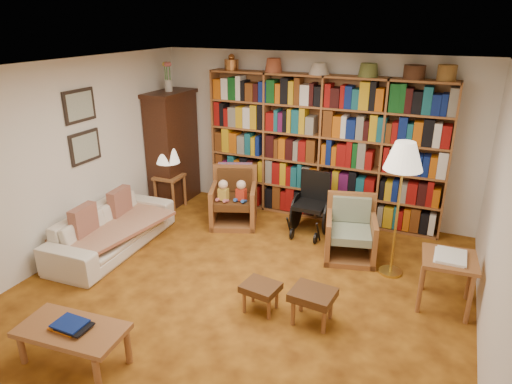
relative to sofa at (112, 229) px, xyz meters
The scene contains 23 objects.
floor 2.08m from the sofa, ahead, with size 5.00×5.00×0.00m, color #B66E1C.
ceiling 3.02m from the sofa, ahead, with size 5.00×5.00×0.00m, color silver.
wall_back 3.26m from the sofa, 48.85° to the left, with size 5.00×5.00×0.00m, color white.
wall_front 3.49m from the sofa, 52.32° to the right, with size 5.00×5.00×0.00m, color white.
wall_left 1.07m from the sofa, 161.08° to the right, with size 5.00×5.00×0.00m, color white.
wall_right 4.65m from the sofa, ahead, with size 5.00×5.00×0.00m, color white.
bookshelf 3.25m from the sofa, 44.02° to the left, with size 3.60×0.30×2.42m.
curio_cabinet 1.97m from the sofa, 96.34° to the left, with size 0.50×0.95×2.40m.
framed_pictures 1.41m from the sofa, 161.20° to the left, with size 0.03×0.52×0.97m.
sofa is the anchor object (origin of this frame).
sofa_throw 0.05m from the sofa, ahead, with size 0.82×1.54×0.04m, color beige.
cushion_left 0.41m from the sofa, 110.38° to the left, with size 0.13×0.41×0.41m, color maroon.
cushion_right 0.41m from the sofa, 110.38° to the right, with size 0.13×0.41×0.41m, color maroon.
side_table_lamp 1.54m from the sofa, 93.73° to the left, with size 0.44×0.44×0.55m.
table_lamp 1.66m from the sofa, 93.73° to the left, with size 0.38×0.38×0.52m.
armchair_leather 1.87m from the sofa, 52.17° to the left, with size 0.93×0.92×0.86m.
armchair_sage 3.22m from the sofa, 20.79° to the left, with size 0.81×0.82×0.80m.
wheelchair 2.82m from the sofa, 34.80° to the left, with size 0.52×0.72×0.90m.
floor_lamp 3.85m from the sofa, 13.66° to the left, with size 0.44×0.44×1.68m.
side_table_papers 4.23m from the sofa, ahead, with size 0.60×0.60×0.63m.
footstool_a 2.45m from the sofa, 11.51° to the right, with size 0.42×0.37×0.32m.
footstool_b 3.00m from the sofa, ahead, with size 0.46×0.40×0.37m.
coffee_table 2.24m from the sofa, 58.45° to the right, with size 1.01×0.57×0.44m.
Camera 1 is at (1.99, -4.16, 2.98)m, focal length 32.00 mm.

